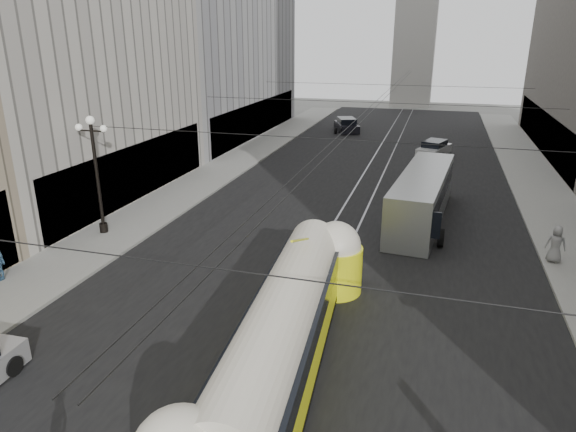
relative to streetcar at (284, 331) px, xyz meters
The scene contains 13 objects.
road 23.56m from the streetcar, 91.22° to the left, with size 20.00×85.00×0.02m, color black.
sidewalk_left 29.79m from the streetcar, 114.84° to the left, with size 4.00×72.00×0.15m, color gray.
sidewalk_right 29.38m from the streetcar, 66.93° to the left, with size 4.00×72.00×0.15m, color gray.
rail_left 23.58m from the streetcar, 93.04° to the left, with size 0.12×85.00×0.04m, color gray.
rail_right 23.55m from the streetcar, 89.39° to the left, with size 0.12×85.00×0.04m, color gray.
distant_tower 72.26m from the streetcar, 90.40° to the left, with size 6.00×6.00×31.36m.
lamppost_left_mid 16.04m from the streetcar, 145.51° to the left, with size 1.86×0.44×6.37m.
catenary 22.91m from the streetcar, 90.97° to the left, with size 25.00×72.00×0.23m.
streetcar is the anchor object (origin of this frame).
city_bus 16.68m from the streetcar, 77.58° to the left, with size 3.46×11.66×2.92m.
sedan_white_far 34.81m from the streetcar, 83.50° to the left, with size 3.18×4.85×1.42m.
sedan_dark_far 45.17m from the streetcar, 97.62° to the left, with size 3.72×5.36×1.56m.
pedestrian_sidewalk_right 15.36m from the streetcar, 49.34° to the left, with size 0.89×0.54×1.81m, color gray.
Camera 1 is at (4.61, -4.53, 10.39)m, focal length 32.00 mm.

